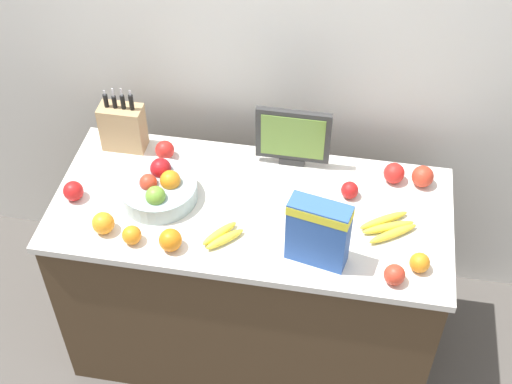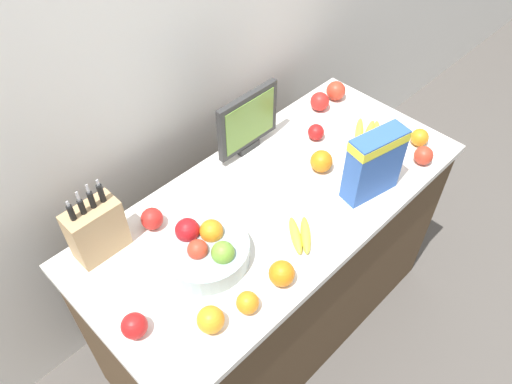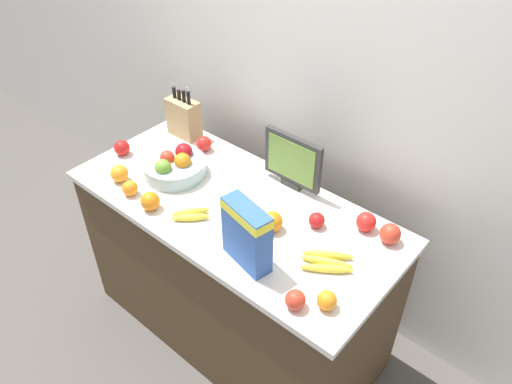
{
  "view_description": "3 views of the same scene",
  "coord_description": "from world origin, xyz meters",
  "px_view_note": "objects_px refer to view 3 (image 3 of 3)",
  "views": [
    {
      "loc": [
        0.34,
        -1.82,
        2.77
      ],
      "look_at": [
        0.02,
        -0.03,
        0.97
      ],
      "focal_mm": 50.0,
      "sensor_mm": 36.0,
      "label": 1
    },
    {
      "loc": [
        -0.91,
        -0.8,
        2.18
      ],
      "look_at": [
        -0.06,
        0.04,
        0.92
      ],
      "focal_mm": 35.0,
      "sensor_mm": 36.0,
      "label": 2
    },
    {
      "loc": [
        1.14,
        -1.18,
        2.25
      ],
      "look_at": [
        0.09,
        0.05,
        0.94
      ],
      "focal_mm": 35.0,
      "sensor_mm": 36.0,
      "label": 3
    }
  ],
  "objects_px": {
    "banana_bunch_left": "(327,262)",
    "orange_by_cereal": "(130,188)",
    "fruit_bowl": "(175,166)",
    "apple_front": "(204,144)",
    "orange_front_left": "(150,201)",
    "orange_mid_left": "(272,222)",
    "apple_rear": "(390,234)",
    "banana_bunch_right": "(191,215)",
    "knife_block": "(184,118)",
    "apple_middle": "(317,220)",
    "cereal_box": "(247,233)",
    "small_monitor": "(293,161)",
    "apple_leftmost": "(366,222)",
    "apple_near_bananas": "(295,300)",
    "orange_front_center": "(119,174)",
    "orange_front_right": "(327,300)",
    "apple_by_knife_block": "(122,148)"
  },
  "relations": [
    {
      "from": "banana_bunch_left",
      "to": "apple_middle",
      "type": "relative_size",
      "value": 3.28
    },
    {
      "from": "fruit_bowl",
      "to": "orange_mid_left",
      "type": "distance_m",
      "value": 0.58
    },
    {
      "from": "apple_middle",
      "to": "cereal_box",
      "type": "bearing_deg",
      "value": -105.28
    },
    {
      "from": "apple_middle",
      "to": "apple_front",
      "type": "relative_size",
      "value": 0.87
    },
    {
      "from": "banana_bunch_right",
      "to": "apple_rear",
      "type": "distance_m",
      "value": 0.81
    },
    {
      "from": "banana_bunch_right",
      "to": "apple_near_bananas",
      "type": "relative_size",
      "value": 2.22
    },
    {
      "from": "apple_rear",
      "to": "apple_leftmost",
      "type": "xyz_separation_m",
      "value": [
        -0.11,
        0.0,
        -0.0
      ]
    },
    {
      "from": "apple_rear",
      "to": "orange_by_cereal",
      "type": "xyz_separation_m",
      "value": [
        -1.01,
        -0.47,
        -0.01
      ]
    },
    {
      "from": "banana_bunch_right",
      "to": "orange_front_center",
      "type": "distance_m",
      "value": 0.43
    },
    {
      "from": "knife_block",
      "to": "banana_bunch_right",
      "type": "xyz_separation_m",
      "value": [
        0.49,
        -0.43,
        -0.09
      ]
    },
    {
      "from": "orange_mid_left",
      "to": "fruit_bowl",
      "type": "bearing_deg",
      "value": 179.87
    },
    {
      "from": "apple_middle",
      "to": "orange_front_center",
      "type": "height_order",
      "value": "orange_front_center"
    },
    {
      "from": "banana_bunch_left",
      "to": "apple_by_knife_block",
      "type": "relative_size",
      "value": 2.84
    },
    {
      "from": "apple_near_bananas",
      "to": "apple_front",
      "type": "height_order",
      "value": "apple_front"
    },
    {
      "from": "knife_block",
      "to": "apple_middle",
      "type": "xyz_separation_m",
      "value": [
        0.92,
        -0.13,
        -0.07
      ]
    },
    {
      "from": "small_monitor",
      "to": "orange_by_cereal",
      "type": "relative_size",
      "value": 4.18
    },
    {
      "from": "fruit_bowl",
      "to": "apple_leftmost",
      "type": "xyz_separation_m",
      "value": [
        0.86,
        0.24,
        -0.01
      ]
    },
    {
      "from": "apple_by_knife_block",
      "to": "orange_mid_left",
      "type": "distance_m",
      "value": 0.9
    },
    {
      "from": "banana_bunch_right",
      "to": "apple_front",
      "type": "bearing_deg",
      "value": 128.78
    },
    {
      "from": "orange_front_left",
      "to": "orange_mid_left",
      "type": "bearing_deg",
      "value": 26.42
    },
    {
      "from": "banana_bunch_right",
      "to": "apple_rear",
      "type": "bearing_deg",
      "value": 30.4
    },
    {
      "from": "banana_bunch_left",
      "to": "orange_by_cereal",
      "type": "relative_size",
      "value": 3.14
    },
    {
      "from": "apple_middle",
      "to": "orange_by_cereal",
      "type": "bearing_deg",
      "value": -153.99
    },
    {
      "from": "banana_bunch_left",
      "to": "cereal_box",
      "type": "bearing_deg",
      "value": -143.93
    },
    {
      "from": "fruit_bowl",
      "to": "apple_middle",
      "type": "xyz_separation_m",
      "value": [
        0.7,
        0.13,
        -0.01
      ]
    },
    {
      "from": "apple_front",
      "to": "orange_front_left",
      "type": "xyz_separation_m",
      "value": [
        0.15,
        -0.46,
        0.0
      ]
    },
    {
      "from": "apple_leftmost",
      "to": "orange_by_cereal",
      "type": "xyz_separation_m",
      "value": [
        -0.9,
        -0.48,
        -0.01
      ]
    },
    {
      "from": "knife_block",
      "to": "orange_front_left",
      "type": "distance_m",
      "value": 0.6
    },
    {
      "from": "apple_by_knife_block",
      "to": "orange_mid_left",
      "type": "relative_size",
      "value": 0.91
    },
    {
      "from": "apple_middle",
      "to": "orange_front_left",
      "type": "xyz_separation_m",
      "value": [
        -0.6,
        -0.36,
        0.01
      ]
    },
    {
      "from": "apple_by_knife_block",
      "to": "apple_middle",
      "type": "xyz_separation_m",
      "value": [
        1.02,
        0.19,
        -0.01
      ]
    },
    {
      "from": "cereal_box",
      "to": "apple_leftmost",
      "type": "bearing_deg",
      "value": 72.36
    },
    {
      "from": "cereal_box",
      "to": "orange_by_cereal",
      "type": "relative_size",
      "value": 3.78
    },
    {
      "from": "apple_middle",
      "to": "orange_front_left",
      "type": "distance_m",
      "value": 0.7
    },
    {
      "from": "cereal_box",
      "to": "apple_middle",
      "type": "height_order",
      "value": "cereal_box"
    },
    {
      "from": "apple_near_bananas",
      "to": "orange_front_left",
      "type": "distance_m",
      "value": 0.78
    },
    {
      "from": "orange_front_right",
      "to": "small_monitor",
      "type": "bearing_deg",
      "value": 137.56
    },
    {
      "from": "apple_middle",
      "to": "apple_front",
      "type": "bearing_deg",
      "value": 172.62
    },
    {
      "from": "banana_bunch_left",
      "to": "apple_middle",
      "type": "height_order",
      "value": "apple_middle"
    },
    {
      "from": "fruit_bowl",
      "to": "apple_front",
      "type": "height_order",
      "value": "fruit_bowl"
    },
    {
      "from": "orange_mid_left",
      "to": "orange_front_left",
      "type": "height_order",
      "value": "orange_mid_left"
    },
    {
      "from": "apple_leftmost",
      "to": "banana_bunch_right",
      "type": "bearing_deg",
      "value": -145.13
    },
    {
      "from": "banana_bunch_right",
      "to": "apple_front",
      "type": "relative_size",
      "value": 2.13
    },
    {
      "from": "small_monitor",
      "to": "orange_mid_left",
      "type": "distance_m",
      "value": 0.31
    },
    {
      "from": "orange_mid_left",
      "to": "orange_front_right",
      "type": "distance_m",
      "value": 0.43
    },
    {
      "from": "banana_bunch_right",
      "to": "orange_front_left",
      "type": "height_order",
      "value": "orange_front_left"
    },
    {
      "from": "fruit_bowl",
      "to": "orange_front_left",
      "type": "bearing_deg",
      "value": -65.67
    },
    {
      "from": "apple_middle",
      "to": "orange_front_right",
      "type": "height_order",
      "value": "orange_front_right"
    },
    {
      "from": "small_monitor",
      "to": "banana_bunch_right",
      "type": "distance_m",
      "value": 0.49
    },
    {
      "from": "banana_bunch_left",
      "to": "apple_rear",
      "type": "xyz_separation_m",
      "value": [
        0.12,
        0.26,
        0.03
      ]
    }
  ]
}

